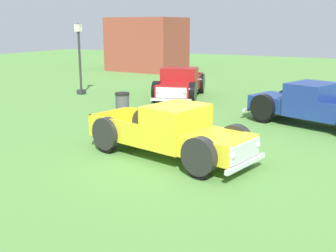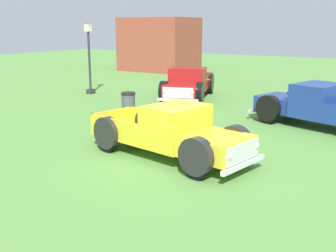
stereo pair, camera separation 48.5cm
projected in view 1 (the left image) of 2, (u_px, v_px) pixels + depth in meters
ground_plane at (178, 159)px, 11.68m from camera, size 80.00×80.00×0.00m
pickup_truck_foreground at (178, 134)px, 11.48m from camera, size 5.24×2.74×1.53m
pickup_truck_behind_left at (308, 105)px, 15.45m from camera, size 5.53×3.33×1.59m
pickup_truck_behind_right at (179, 84)px, 20.85m from camera, size 3.34×5.48×1.58m
lamp_post_near at (80, 58)px, 22.10m from camera, size 0.36×0.36×3.75m
picnic_table at (328, 92)px, 20.26m from camera, size 2.26×2.10×0.78m
trash_can at (122, 104)px, 17.20m from camera, size 0.59×0.59×0.95m
brick_pavilion at (147, 44)px, 33.98m from camera, size 5.53×4.44×4.23m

